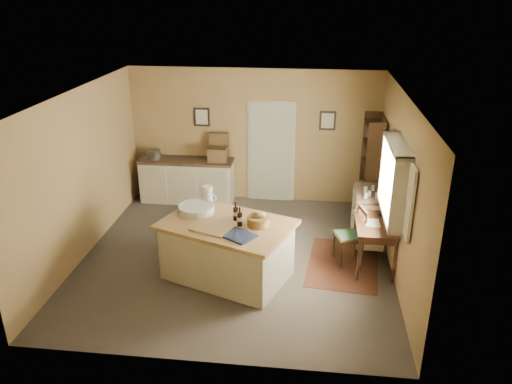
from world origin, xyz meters
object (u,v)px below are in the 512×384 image
desk_chair (349,236)px  work_island (227,248)px  sideboard (187,179)px  shelving_unit (374,167)px  writing_desk (375,228)px  right_cabinet (368,215)px

desk_chair → work_island: bearing=-177.1°
sideboard → shelving_unit: shelving_unit is taller
work_island → shelving_unit: bearing=67.7°
writing_desk → right_cabinet: (-0.00, 0.93, -0.22)m
writing_desk → right_cabinet: bearing=90.0°
work_island → desk_chair: (1.87, 0.63, -0.02)m
right_cabinet → work_island: bearing=-146.7°
writing_desk → desk_chair: 0.45m
desk_chair → writing_desk: bearing=-29.0°
writing_desk → shelving_unit: size_ratio=0.51×
sideboard → writing_desk: bearing=-32.2°
work_island → shelving_unit: (2.40, 2.57, 0.49)m
sideboard → right_cabinet: (3.54, -1.29, -0.02)m
work_island → sideboard: size_ratio=1.15×
sideboard → writing_desk: (3.54, -2.23, 0.19)m
work_island → sideboard: (-1.29, 2.77, -0.00)m
sideboard → right_cabinet: sideboard is taller
sideboard → desk_chair: bearing=-34.1°
work_island → sideboard: bearing=135.8°
sideboard → writing_desk: sideboard is taller
writing_desk → desk_chair: bearing=166.8°
work_island → desk_chair: work_island is taller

